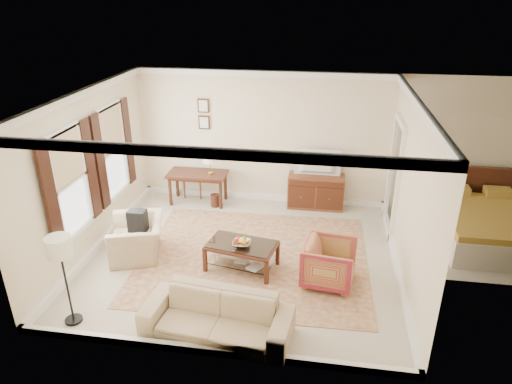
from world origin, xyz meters
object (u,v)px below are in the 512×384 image
(sideboard, at_px, (316,191))
(writing_desk, at_px, (198,178))
(striped_armchair, at_px, (329,261))
(sofa, at_px, (217,311))
(club_armchair, at_px, (137,232))
(tv, at_px, (318,155))
(coffee_table, at_px, (242,249))

(sideboard, bearing_deg, writing_desk, -176.43)
(writing_desk, distance_m, striped_armchair, 3.96)
(striped_armchair, height_order, sofa, striped_armchair)
(writing_desk, height_order, striped_armchair, striped_armchair)
(sideboard, distance_m, club_armchair, 3.97)
(tv, relative_size, coffee_table, 0.75)
(tv, height_order, club_armchair, tv)
(coffee_table, distance_m, sofa, 1.67)
(tv, xyz_separation_m, club_armchair, (-3.09, -2.47, -0.76))
(tv, height_order, sofa, tv)
(club_armchair, bearing_deg, striped_armchair, 67.26)
(striped_armchair, bearing_deg, sideboard, 14.29)
(coffee_table, bearing_deg, sofa, -91.28)
(striped_armchair, bearing_deg, coffee_table, 90.45)
(sideboard, relative_size, club_armchair, 1.15)
(striped_armchair, height_order, club_armchair, club_armchair)
(striped_armchair, bearing_deg, tv, 14.33)
(writing_desk, height_order, sideboard, sideboard)
(sideboard, relative_size, coffee_table, 0.95)
(striped_armchair, bearing_deg, club_armchair, 92.24)
(coffee_table, distance_m, striped_armchair, 1.49)
(writing_desk, xyz_separation_m, tv, (2.61, 0.14, 0.62))
(striped_armchair, relative_size, sofa, 0.40)
(sofa, bearing_deg, tv, 80.79)
(sofa, bearing_deg, striped_armchair, 50.80)
(writing_desk, bearing_deg, sideboard, 3.57)
(tv, xyz_separation_m, striped_armchair, (0.32, -2.80, -0.80))
(sideboard, xyz_separation_m, coffee_table, (-1.16, -2.63, 0.01))
(club_armchair, bearing_deg, coffee_table, 68.63)
(sofa, bearing_deg, writing_desk, 115.24)
(writing_desk, bearing_deg, sofa, -71.15)
(coffee_table, relative_size, sofa, 0.61)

